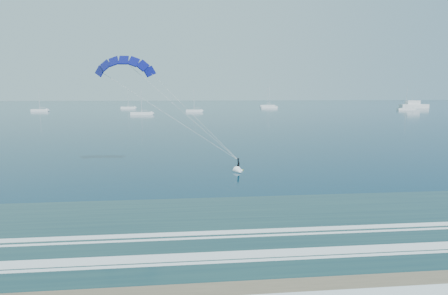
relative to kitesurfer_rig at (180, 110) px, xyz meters
name	(u,v)px	position (x,y,z in m)	size (l,w,h in m)	color
kitesurfer_rig	(180,110)	(0.00, 0.00, 0.00)	(19.05, 4.08, 15.07)	#9EBA15
motor_yacht	(414,105)	(141.51, 180.92, -5.96)	(17.09, 4.56, 6.78)	white
sailboat_1	(40,110)	(-70.98, 164.80, -7.14)	(8.26, 2.40, 11.40)	white
sailboat_2	(128,107)	(-30.56, 195.81, -7.13)	(8.73, 2.40, 11.76)	white
sailboat_3	(194,111)	(7.13, 150.75, -7.13)	(8.12, 2.40, 11.35)	white
sailboat_4	(267,106)	(59.14, 218.03, -7.12)	(10.04, 2.40, 13.47)	white
sailboat_5	(269,107)	(54.10, 190.37, -7.12)	(9.99, 2.40, 13.47)	white
sailboat_6	(406,109)	(122.18, 156.47, -7.13)	(9.59, 2.40, 12.87)	white
sailboat_7	(142,113)	(-16.53, 129.10, -7.13)	(9.57, 2.40, 12.41)	white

